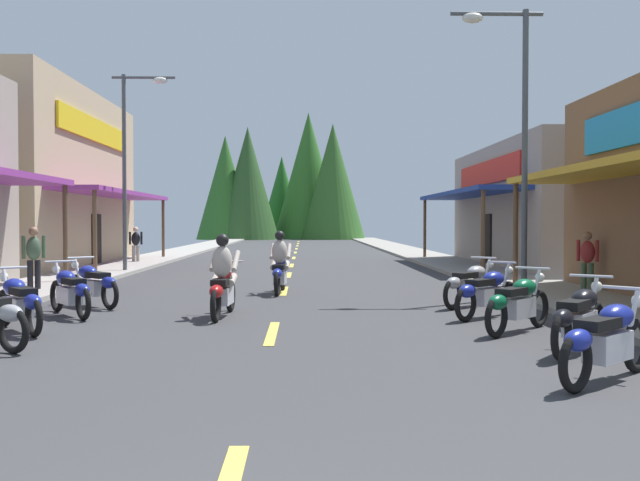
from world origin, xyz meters
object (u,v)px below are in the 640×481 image
at_px(motorcycle_parked_right_3, 487,292).
at_px(rider_cruising_lead, 223,282).
at_px(motorcycle_parked_left_3, 70,291).
at_px(motorcycle_parked_left_4, 93,284).
at_px(motorcycle_parked_left_2, 19,302).
at_px(streetlamp_left, 133,146).
at_px(motorcycle_parked_right_2, 518,303).
at_px(rider_cruising_trailing, 280,267).
at_px(pedestrian_browsing, 136,243).
at_px(pedestrian_by_shop, 587,258).
at_px(motorcycle_parked_right_0, 607,339).
at_px(streetlamp_right, 512,113).
at_px(motorcycle_parked_right_1, 579,317).
at_px(pedestrian_waiting, 34,255).
at_px(motorcycle_parked_right_4, 471,284).

distance_m(motorcycle_parked_right_3, rider_cruising_lead, 4.92).
height_order(motorcycle_parked_right_3, motorcycle_parked_left_3, same).
bearing_deg(motorcycle_parked_left_4, rider_cruising_lead, -163.87).
distance_m(motorcycle_parked_right_3, motorcycle_parked_left_2, 8.17).
distance_m(streetlamp_left, motorcycle_parked_left_4, 10.56).
distance_m(streetlamp_left, motorcycle_parked_right_2, 16.78).
distance_m(rider_cruising_trailing, pedestrian_browsing, 13.90).
bearing_deg(pedestrian_browsing, pedestrian_by_shop, -133.10).
relative_size(streetlamp_left, motorcycle_parked_right_3, 4.30).
bearing_deg(motorcycle_parked_right_0, motorcycle_parked_left_3, 101.98).
bearing_deg(motorcycle_parked_right_3, streetlamp_right, 22.82).
relative_size(streetlamp_right, motorcycle_parked_right_0, 4.07).
xyz_separation_m(motorcycle_parked_right_2, pedestrian_browsing, (-10.54, 18.63, 0.42)).
height_order(motorcycle_parked_right_2, motorcycle_parked_left_3, same).
height_order(streetlamp_left, motorcycle_parked_right_1, streetlamp_left).
relative_size(motorcycle_parked_right_1, rider_cruising_trailing, 0.81).
distance_m(pedestrian_browsing, pedestrian_waiting, 12.23).
distance_m(streetlamp_left, pedestrian_browsing, 6.43).
bearing_deg(rider_cruising_lead, streetlamp_left, 25.16).
bearing_deg(streetlamp_left, motorcycle_parked_left_3, -82.52).
xyz_separation_m(motorcycle_parked_left_2, rider_cruising_lead, (3.12, 1.70, 0.17)).
height_order(motorcycle_parked_right_0, motorcycle_parked_right_4, same).
xyz_separation_m(motorcycle_parked_left_3, rider_cruising_lead, (2.92, -0.19, 0.17)).
bearing_deg(streetlamp_right, streetlamp_left, 143.09).
bearing_deg(pedestrian_waiting, motorcycle_parked_right_2, 22.58).
bearing_deg(rider_cruising_trailing, motorcycle_parked_right_4, -121.29).
bearing_deg(pedestrian_waiting, motorcycle_parked_left_2, -16.50).
bearing_deg(rider_cruising_lead, motorcycle_parked_right_4, -69.25).
relative_size(motorcycle_parked_right_0, pedestrian_browsing, 1.05).
relative_size(motorcycle_parked_right_1, motorcycle_parked_right_3, 1.09).
distance_m(pedestrian_by_shop, pedestrian_browsing, 18.96).
xyz_separation_m(motorcycle_parked_right_0, motorcycle_parked_right_4, (0.13, 7.01, 0.00)).
xyz_separation_m(motorcycle_parked_right_3, rider_cruising_lead, (-4.92, 0.23, 0.17)).
height_order(motorcycle_parked_left_3, motorcycle_parked_left_4, same).
relative_size(motorcycle_parked_right_3, pedestrian_by_shop, 1.03).
height_order(motorcycle_parked_right_4, motorcycle_parked_left_3, same).
bearing_deg(motorcycle_parked_right_2, motorcycle_parked_left_2, 131.19).
xyz_separation_m(motorcycle_parked_left_4, rider_cruising_trailing, (3.85, 2.65, 0.17)).
bearing_deg(motorcycle_parked_right_2, pedestrian_by_shop, 12.27).
bearing_deg(motorcycle_parked_left_4, streetlamp_right, -123.90).
bearing_deg(motorcycle_parked_right_2, motorcycle_parked_right_0, -138.20).
bearing_deg(rider_cruising_lead, motorcycle_parked_left_4, 63.85).
xyz_separation_m(motorcycle_parked_right_1, rider_cruising_lead, (-5.27, 3.73, 0.17)).
distance_m(motorcycle_parked_left_4, pedestrian_waiting, 3.58).
xyz_separation_m(motorcycle_parked_left_2, motorcycle_parked_left_3, (0.20, 1.90, 0.00)).
distance_m(motorcycle_parked_right_1, motorcycle_parked_right_3, 3.52).
height_order(motorcycle_parked_left_4, pedestrian_browsing, pedestrian_browsing).
xyz_separation_m(motorcycle_parked_right_1, pedestrian_by_shop, (3.20, 7.65, 0.40)).
bearing_deg(pedestrian_browsing, streetlamp_left, -168.22).
bearing_deg(motorcycle_parked_right_0, streetlamp_left, 76.87).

